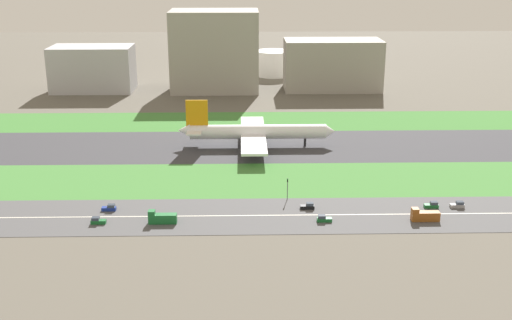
% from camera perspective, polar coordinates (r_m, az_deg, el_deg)
% --- Properties ---
extents(ground_plane, '(800.00, 800.00, 0.00)m').
position_cam_1_polar(ground_plane, '(263.45, -0.41, 1.24)').
color(ground_plane, '#5B564C').
extents(runway, '(280.00, 46.00, 0.10)m').
position_cam_1_polar(runway, '(263.44, -0.41, 1.25)').
color(runway, '#38383D').
rests_on(runway, ground_plane).
extents(grass_median_north, '(280.00, 36.00, 0.10)m').
position_cam_1_polar(grass_median_north, '(302.89, -0.54, 3.51)').
color(grass_median_north, '#3D7A33').
rests_on(grass_median_north, ground_plane).
extents(grass_median_south, '(280.00, 36.00, 0.10)m').
position_cam_1_polar(grass_median_south, '(224.54, -0.25, -1.80)').
color(grass_median_south, '#427F38').
rests_on(grass_median_south, ground_plane).
extents(highway, '(280.00, 28.00, 0.10)m').
position_cam_1_polar(highway, '(194.79, -0.08, -5.02)').
color(highway, '#4C4C4F').
rests_on(highway, ground_plane).
extents(highway_centerline, '(266.00, 0.50, 0.01)m').
position_cam_1_polar(highway_centerline, '(194.76, -0.08, -5.01)').
color(highway_centerline, silver).
rests_on(highway_centerline, highway).
extents(airliner, '(65.00, 56.00, 19.70)m').
position_cam_1_polar(airliner, '(261.72, -0.19, 2.54)').
color(airliner, white).
rests_on(airliner, runway).
extents(truck_0, '(8.40, 2.50, 4.00)m').
position_cam_1_polar(truck_0, '(197.20, 14.92, -4.86)').
color(truck_0, brown).
rests_on(truck_0, highway).
extents(car_0, '(4.40, 1.80, 2.00)m').
position_cam_1_polar(car_0, '(203.33, -13.05, -4.23)').
color(car_0, navy).
rests_on(car_0, highway).
extents(truck_2, '(8.40, 2.50, 4.00)m').
position_cam_1_polar(truck_2, '(191.05, -8.48, -5.19)').
color(truck_2, '#19662D').
rests_on(truck_2, highway).
extents(car_4, '(4.40, 1.80, 2.00)m').
position_cam_1_polar(car_4, '(191.35, 6.11, -5.29)').
color(car_4, '#19662D').
rests_on(car_4, highway).
extents(car_2, '(4.40, 1.80, 2.00)m').
position_cam_1_polar(car_2, '(194.67, -14.06, -5.34)').
color(car_2, '#19662D').
rests_on(car_2, highway).
extents(car_3, '(4.40, 1.80, 2.00)m').
position_cam_1_polar(car_3, '(200.07, 4.70, -4.17)').
color(car_3, black).
rests_on(car_3, highway).
extents(car_5, '(4.40, 1.80, 2.00)m').
position_cam_1_polar(car_5, '(207.79, 15.55, -3.94)').
color(car_5, '#19662D').
rests_on(car_5, highway).
extents(car_6, '(4.40, 1.80, 2.00)m').
position_cam_1_polar(car_6, '(210.31, 17.71, -3.88)').
color(car_6, '#99999E').
rests_on(car_6, highway).
extents(traffic_light, '(0.36, 0.50, 7.20)m').
position_cam_1_polar(traffic_light, '(205.73, 2.85, -2.48)').
color(traffic_light, '#4C4C51').
rests_on(traffic_light, highway).
extents(terminal_building, '(46.25, 25.82, 25.74)m').
position_cam_1_polar(terminal_building, '(381.40, -14.48, 7.97)').
color(terminal_building, '#B2B2B7').
rests_on(terminal_building, ground_plane).
extents(hangar_building, '(49.92, 31.64, 45.79)m').
position_cam_1_polar(hangar_building, '(370.25, -3.73, 9.78)').
color(hangar_building, '#9E998E').
rests_on(hangar_building, ground_plane).
extents(office_tower, '(55.78, 26.15, 29.03)m').
position_cam_1_polar(office_tower, '(374.96, 6.89, 8.50)').
color(office_tower, '#9E998E').
rests_on(office_tower, ground_plane).
extents(fuel_tank_west, '(16.30, 16.30, 14.38)m').
position_cam_1_polar(fuel_tank_west, '(416.87, -2.09, 8.57)').
color(fuel_tank_west, silver).
rests_on(fuel_tank_west, ground_plane).
extents(fuel_tank_centre, '(23.75, 23.75, 16.15)m').
position_cam_1_polar(fuel_tank_centre, '(417.19, 1.58, 8.70)').
color(fuel_tank_centre, silver).
rests_on(fuel_tank_centre, ground_plane).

